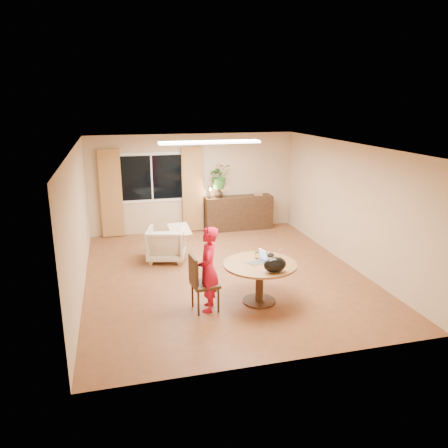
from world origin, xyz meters
The scene contains 24 objects.
floor centered at (0.00, 0.00, 0.00)m, with size 6.50×6.50×0.00m, color brown.
ceiling centered at (0.00, 0.00, 2.60)m, with size 6.50×6.50×0.00m, color white.
wall_back centered at (0.00, 3.25, 1.30)m, with size 5.50×5.50×0.00m, color tan.
wall_left centered at (-2.75, 0.00, 1.30)m, with size 6.50×6.50×0.00m, color tan.
wall_right centered at (2.75, 0.00, 1.30)m, with size 6.50×6.50×0.00m, color tan.
window centered at (-1.10, 3.23, 1.50)m, with size 1.70×0.03×1.30m.
curtain_left centered at (-2.15, 3.15, 1.15)m, with size 0.55×0.08×2.25m, color brown.
curtain_right centered at (-0.05, 3.15, 1.15)m, with size 0.55×0.08×2.25m, color brown.
ceiling_panel centered at (0.00, 1.20, 2.57)m, with size 2.20×0.35×0.05m, color white.
dining_table centered at (0.29, -1.42, 0.57)m, with size 1.28×1.28×0.73m.
dining_chair centered at (-0.70, -1.47, 0.49)m, with size 0.47×0.43×0.98m, color black, non-canonical shape.
child centered at (-0.64, -1.47, 0.73)m, with size 0.35×0.53×1.46m, color red.
laptop centered at (0.24, -1.37, 0.84)m, with size 0.33×0.22×0.22m, color #B7B7BC, non-canonical shape.
tumbler centered at (0.32, -1.17, 0.78)m, with size 0.08×0.08×0.11m, color white, non-canonical shape.
wine_glass centered at (0.71, -1.27, 0.82)m, with size 0.07×0.07×0.20m, color white, non-canonical shape.
pot_lid centered at (0.56, -1.08, 0.74)m, with size 0.21×0.21×0.03m, color white, non-canonical shape.
handbag centered at (0.39, -1.86, 0.85)m, with size 0.39×0.22×0.26m, color black, non-canonical shape.
armchair centered at (-1.03, 1.10, 0.37)m, with size 0.80×0.82×0.75m, color beige.
throw centered at (-0.73, 1.09, 0.76)m, with size 0.45×0.55×0.03m, color beige, non-canonical shape.
sideboard centered at (1.19, 3.01, 0.46)m, with size 1.85×0.45×0.92m, color black.
vase centered at (0.64, 3.01, 1.05)m, with size 0.24×0.24×0.25m, color black.
bouquet centered at (0.66, 3.01, 1.50)m, with size 0.59×0.51×0.66m, color #306E29.
book_stack centered at (1.75, 3.01, 0.96)m, with size 0.19×0.15×0.08m, color #96644C, non-canonical shape.
desk_lamp centered at (0.39, 2.96, 1.09)m, with size 0.14×0.14×0.34m, color black, non-canonical shape.
Camera 1 is at (-2.07, -8.10, 3.45)m, focal length 35.00 mm.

